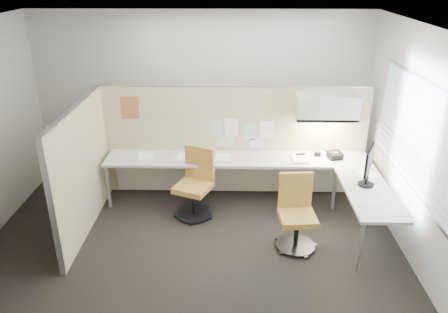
{
  "coord_description": "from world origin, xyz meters",
  "views": [
    {
      "loc": [
        0.53,
        -4.79,
        3.42
      ],
      "look_at": [
        0.4,
        0.8,
        0.96
      ],
      "focal_mm": 35.0,
      "sensor_mm": 36.0,
      "label": 1
    }
  ],
  "objects_px": {
    "chair_right": "(296,215)",
    "phone": "(335,155)",
    "chair_left": "(195,185)",
    "monitor": "(369,164)",
    "desk": "(260,170)"
  },
  "relations": [
    {
      "from": "monitor",
      "to": "phone",
      "type": "distance_m",
      "value": 0.95
    },
    {
      "from": "chair_right",
      "to": "monitor",
      "type": "relative_size",
      "value": 1.83
    },
    {
      "from": "monitor",
      "to": "chair_right",
      "type": "bearing_deg",
      "value": 133.19
    },
    {
      "from": "monitor",
      "to": "phone",
      "type": "height_order",
      "value": "monitor"
    },
    {
      "from": "chair_right",
      "to": "phone",
      "type": "relative_size",
      "value": 3.89
    },
    {
      "from": "chair_left",
      "to": "chair_right",
      "type": "xyz_separation_m",
      "value": [
        1.37,
        -0.76,
        -0.02
      ]
    },
    {
      "from": "desk",
      "to": "chair_right",
      "type": "height_order",
      "value": "chair_right"
    },
    {
      "from": "desk",
      "to": "phone",
      "type": "distance_m",
      "value": 1.16
    },
    {
      "from": "chair_right",
      "to": "phone",
      "type": "height_order",
      "value": "chair_right"
    },
    {
      "from": "chair_left",
      "to": "monitor",
      "type": "xyz_separation_m",
      "value": [
        2.31,
        -0.44,
        0.57
      ]
    },
    {
      "from": "chair_right",
      "to": "monitor",
      "type": "xyz_separation_m",
      "value": [
        0.94,
        0.31,
        0.58
      ]
    },
    {
      "from": "chair_left",
      "to": "monitor",
      "type": "relative_size",
      "value": 1.89
    },
    {
      "from": "desk",
      "to": "chair_right",
      "type": "xyz_separation_m",
      "value": [
        0.43,
        -1.03,
        -0.15
      ]
    },
    {
      "from": "desk",
      "to": "phone",
      "type": "relative_size",
      "value": 15.93
    },
    {
      "from": "desk",
      "to": "chair_left",
      "type": "distance_m",
      "value": 0.99
    }
  ]
}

